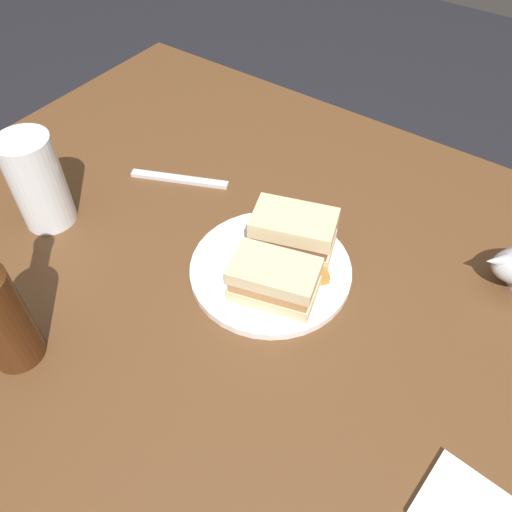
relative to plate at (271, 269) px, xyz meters
name	(u,v)px	position (x,y,z in m)	size (l,w,h in m)	color
ground_plane	(247,448)	(0.04, 0.02, -0.73)	(6.00, 6.00, 0.00)	black
dining_table	(245,380)	(0.04, 0.02, -0.37)	(1.22, 0.96, 0.72)	brown
plate	(271,269)	(0.00, 0.00, 0.00)	(0.25, 0.25, 0.01)	white
sandwich_half_left	(274,280)	(-0.03, 0.04, 0.04)	(0.14, 0.10, 0.06)	beige
sandwich_half_right	(293,233)	(-0.01, -0.05, 0.04)	(0.14, 0.11, 0.07)	beige
potato_wedge_front	(293,266)	(-0.03, -0.01, 0.02)	(0.05, 0.02, 0.02)	gold
potato_wedge_middle	(319,269)	(-0.07, -0.03, 0.02)	(0.05, 0.02, 0.02)	#AD702D
potato_wedge_back	(288,271)	(-0.03, 0.00, 0.01)	(0.04, 0.02, 0.02)	#B77F33
potato_wedge_left_edge	(310,249)	(-0.03, -0.06, 0.02)	(0.04, 0.02, 0.02)	#B77F33
pint_glass	(39,187)	(0.37, 0.11, 0.06)	(0.08, 0.08, 0.16)	white
fork	(179,179)	(0.26, -0.09, 0.00)	(0.18, 0.02, 0.01)	silver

